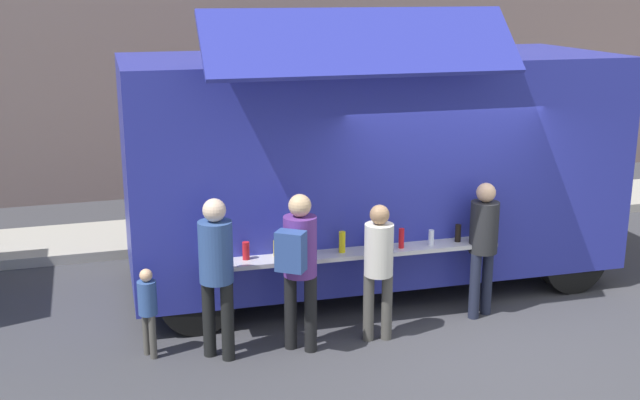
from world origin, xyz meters
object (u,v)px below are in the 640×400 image
(customer_extra_browsing, at_px, (483,238))
(customer_mid_with_backpack, at_px, (299,258))
(customer_front_ordering, at_px, (379,260))
(trash_bin, at_px, (552,185))
(child_near_queue, at_px, (148,305))
(customer_rear_waiting, at_px, (216,265))
(food_truck_main, at_px, (370,162))

(customer_extra_browsing, bearing_deg, customer_mid_with_backpack, 76.00)
(customer_front_ordering, xyz_separation_m, customer_extra_browsing, (1.44, 0.28, 0.05))
(trash_bin, relative_size, child_near_queue, 0.97)
(trash_bin, bearing_deg, customer_front_ordering, -139.60)
(trash_bin, xyz_separation_m, customer_front_ordering, (-4.84, -4.12, 0.46))
(customer_front_ordering, height_order, child_near_queue, customer_front_ordering)
(customer_mid_with_backpack, xyz_separation_m, customer_extra_browsing, (2.36, 0.31, -0.09))
(trash_bin, distance_m, customer_rear_waiting, 7.80)
(trash_bin, relative_size, customer_mid_with_backpack, 0.55)
(customer_front_ordering, height_order, customer_rear_waiting, customer_rear_waiting)
(customer_front_ordering, bearing_deg, customer_extra_browsing, -69.95)
(food_truck_main, relative_size, trash_bin, 6.48)
(customer_front_ordering, xyz_separation_m, customer_mid_with_backpack, (-0.93, -0.04, 0.14))
(trash_bin, xyz_separation_m, child_near_queue, (-7.35, -3.82, 0.11))
(customer_rear_waiting, relative_size, child_near_queue, 1.77)
(food_truck_main, bearing_deg, child_near_queue, -152.81)
(food_truck_main, relative_size, customer_mid_with_backpack, 3.56)
(customer_rear_waiting, distance_m, child_near_queue, 0.88)
(customer_mid_with_backpack, relative_size, customer_rear_waiting, 1.00)
(customer_mid_with_backpack, bearing_deg, child_near_queue, 113.67)
(customer_rear_waiting, bearing_deg, food_truck_main, -12.26)
(trash_bin, bearing_deg, food_truck_main, -151.62)
(customer_mid_with_backpack, bearing_deg, trash_bin, -18.71)
(customer_front_ordering, relative_size, customer_extra_browsing, 0.95)
(customer_mid_with_backpack, distance_m, child_near_queue, 1.70)
(customer_mid_with_backpack, height_order, child_near_queue, customer_mid_with_backpack)
(food_truck_main, height_order, customer_front_ordering, food_truck_main)
(customer_rear_waiting, height_order, child_near_queue, customer_rear_waiting)
(child_near_queue, bearing_deg, customer_extra_browsing, -26.72)
(customer_rear_waiting, relative_size, customer_extra_browsing, 1.07)
(trash_bin, relative_size, customer_front_ordering, 0.62)
(food_truck_main, height_order, customer_mid_with_backpack, food_truck_main)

